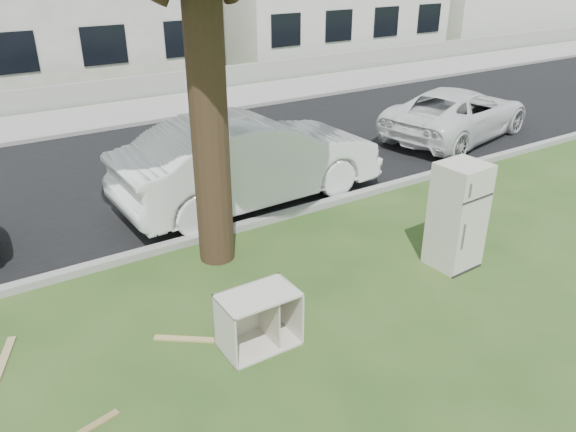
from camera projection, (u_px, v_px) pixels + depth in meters
ground at (302, 304)px, 7.66m from camera, size 120.00×120.00×0.00m
road at (149, 171)px, 12.23m from camera, size 120.00×7.00×0.01m
kerb_near at (222, 235)px, 9.53m from camera, size 120.00×0.18×0.12m
kerb_far at (103, 131)px, 14.93m from camera, size 120.00×0.18×0.12m
sidewalk at (89, 118)px, 16.04m from camera, size 120.00×2.80×0.01m
low_wall at (73, 95)px, 17.10m from camera, size 120.00×0.15×0.70m
fridge at (457, 216)px, 8.31m from camera, size 0.70×0.66×1.63m
cabinet at (259, 320)px, 6.73m from camera, size 0.93×0.58×0.73m
plank_b at (190, 339)px, 6.96m from camera, size 0.78×0.61×0.02m
plank_c at (4, 360)px, 6.61m from camera, size 0.40×0.85×0.02m
car_center at (251, 159)px, 10.47m from camera, size 5.14×1.94×1.67m
car_right at (458, 113)px, 14.17m from camera, size 4.89×3.04×1.26m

